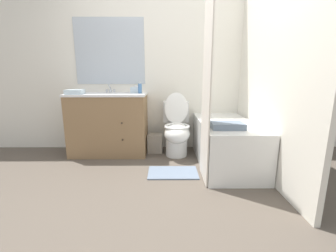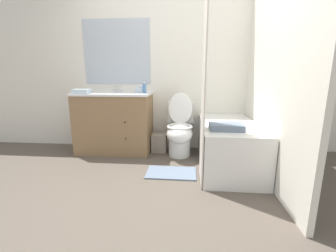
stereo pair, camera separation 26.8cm
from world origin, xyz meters
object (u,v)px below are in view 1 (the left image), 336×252
at_px(vanity_cabinet, 109,123).
at_px(wastebasket, 155,143).
at_px(sink_faucet, 110,90).
at_px(bath_mat, 173,173).
at_px(soap_dispenser, 140,88).
at_px(toilet, 176,130).
at_px(bathtub, 225,143).
at_px(tissue_box, 136,90).
at_px(bath_towel_folded, 227,125).
at_px(hand_towel_folded, 75,92).

bearing_deg(vanity_cabinet, wastebasket, 3.39).
height_order(sink_faucet, bath_mat, sink_faucet).
bearing_deg(soap_dispenser, bath_mat, -58.83).
bearing_deg(toilet, vanity_cabinet, 175.49).
bearing_deg(bath_mat, soap_dispenser, 121.17).
relative_size(toilet, soap_dispenser, 5.39).
bearing_deg(sink_faucet, soap_dispenser, -21.22).
xyz_separation_m(bathtub, soap_dispenser, (-1.12, 0.42, 0.67)).
bearing_deg(vanity_cabinet, toilet, -4.51).
relative_size(vanity_cabinet, soap_dispenser, 6.63).
relative_size(sink_faucet, toilet, 0.16).
height_order(vanity_cabinet, soap_dispenser, soap_dispenser).
bearing_deg(tissue_box, toilet, -13.77).
height_order(bathtub, tissue_box, tissue_box).
relative_size(vanity_cabinet, bath_towel_folded, 3.10).
relative_size(bathtub, hand_towel_folded, 6.17).
height_order(sink_faucet, bathtub, sink_faucet).
height_order(tissue_box, soap_dispenser, soap_dispenser).
bearing_deg(vanity_cabinet, bathtub, -14.59).
bearing_deg(hand_towel_folded, soap_dispenser, 10.79).
height_order(sink_faucet, toilet, sink_faucet).
bearing_deg(bath_mat, toilet, 84.06).
relative_size(toilet, tissue_box, 6.47).
bearing_deg(wastebasket, vanity_cabinet, -176.61).
distance_m(sink_faucet, toilet, 1.14).
distance_m(wastebasket, bath_towel_folded, 1.25).
relative_size(toilet, bathtub, 0.64).
bearing_deg(bathtub, sink_faucet, 159.32).
bearing_deg(wastebasket, hand_towel_folded, -169.58).
height_order(tissue_box, hand_towel_folded, tissue_box).
bearing_deg(bath_mat, hand_towel_folded, 156.12).
bearing_deg(wastebasket, bath_towel_folded, -44.48).
bearing_deg(hand_towel_folded, vanity_cabinet, 21.46).
xyz_separation_m(bathtub, bath_towel_folded, (-0.09, -0.37, 0.30)).
bearing_deg(bath_towel_folded, tissue_box, 142.51).
bearing_deg(hand_towel_folded, bath_towel_folded, -18.40).
xyz_separation_m(hand_towel_folded, bath_towel_folded, (1.88, -0.62, -0.32)).
distance_m(vanity_cabinet, sink_faucet, 0.50).
relative_size(soap_dispenser, hand_towel_folded, 0.74).
xyz_separation_m(wastebasket, bath_mat, (0.24, -0.76, -0.13)).
height_order(wastebasket, bath_towel_folded, bath_towel_folded).
bearing_deg(bath_towel_folded, bath_mat, 174.78).
xyz_separation_m(soap_dispenser, bath_towel_folded, (1.03, -0.79, -0.36)).
relative_size(wastebasket, bath_mat, 0.47).
xyz_separation_m(hand_towel_folded, bath_mat, (1.29, -0.57, -0.90)).
bearing_deg(toilet, sink_faucet, 164.88).
distance_m(toilet, bath_towel_folded, 0.90).
height_order(bathtub, bath_mat, bathtub).
bearing_deg(toilet, tissue_box, 166.23).
relative_size(tissue_box, hand_towel_folded, 0.61).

